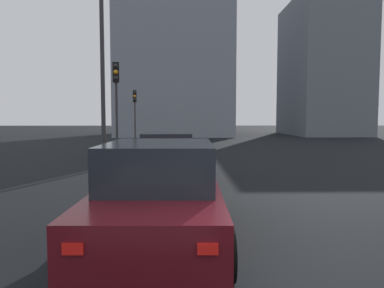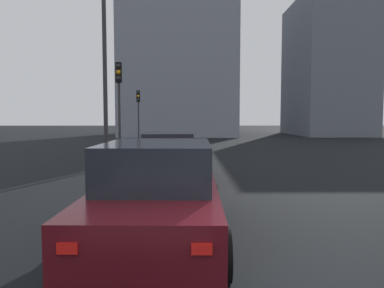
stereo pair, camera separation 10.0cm
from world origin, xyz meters
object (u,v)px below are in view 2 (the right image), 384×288
object	(u,v)px
traffic_light_near_right	(119,90)
street_lamp_kerbside	(105,48)
car_red_right_lead	(168,155)
car_maroon_right_second	(159,194)
traffic_light_near_left	(138,105)

from	to	relation	value
traffic_light_near_right	street_lamp_kerbside	bearing A→B (deg)	-5.46
car_red_right_lead	car_maroon_right_second	distance (m)	6.29
car_maroon_right_second	street_lamp_kerbside	world-z (taller)	street_lamp_kerbside
traffic_light_near_left	street_lamp_kerbside	world-z (taller)	street_lamp_kerbside
car_red_right_lead	street_lamp_kerbside	size ratio (longest dim) A/B	0.58
car_red_right_lead	traffic_light_near_right	xyz separation A→B (m)	(4.74, 2.47, 2.45)
car_maroon_right_second	car_red_right_lead	bearing A→B (deg)	2.99
car_maroon_right_second	traffic_light_near_left	bearing A→B (deg)	9.74
car_red_right_lead	street_lamp_kerbside	xyz separation A→B (m)	(2.01, 2.48, 3.84)
traffic_light_near_left	street_lamp_kerbside	distance (m)	14.72
car_red_right_lead	car_maroon_right_second	xyz separation A→B (m)	(-6.29, -0.18, 0.05)
traffic_light_near_left	street_lamp_kerbside	xyz separation A→B (m)	(-14.61, -0.72, 1.66)
car_maroon_right_second	traffic_light_near_left	distance (m)	23.26
car_maroon_right_second	traffic_light_near_right	distance (m)	11.59
traffic_light_near_left	traffic_light_near_right	xyz separation A→B (m)	(-11.89, -0.72, 0.27)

